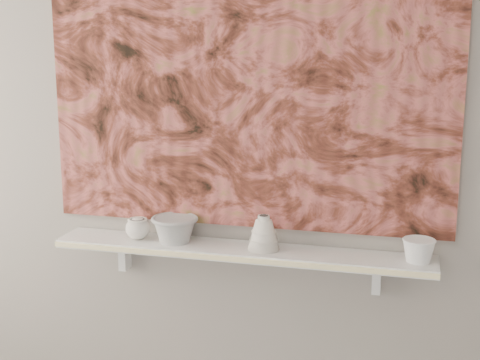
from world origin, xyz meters
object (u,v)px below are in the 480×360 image
(cup_cream, at_px, (138,228))
(painting, at_px, (246,78))
(bowl_white, at_px, (419,250))
(bowl_grey, at_px, (175,229))
(shelf, at_px, (240,251))
(bell_vessel, at_px, (264,232))

(cup_cream, bearing_deg, painting, 11.32)
(cup_cream, height_order, bowl_white, cup_cream)
(painting, distance_m, bowl_grey, 0.62)
(bowl_grey, distance_m, bowl_white, 0.88)
(bowl_grey, height_order, bowl_white, bowl_grey)
(bowl_grey, bearing_deg, painting, 17.64)
(painting, bearing_deg, shelf, -90.00)
(painting, distance_m, bell_vessel, 0.56)
(cup_cream, bearing_deg, bowl_white, 0.00)
(shelf, distance_m, bowl_white, 0.63)
(cup_cream, distance_m, bell_vessel, 0.49)
(cup_cream, relative_size, bowl_white, 0.82)
(shelf, bearing_deg, cup_cream, 180.00)
(painting, xyz_separation_m, cup_cream, (-0.40, -0.08, -0.57))
(painting, height_order, bowl_white, painting)
(bowl_white, bearing_deg, painting, 172.70)
(bell_vessel, height_order, bowl_white, bell_vessel)
(painting, distance_m, bowl_white, 0.85)
(bell_vessel, bearing_deg, painting, 137.17)
(shelf, bearing_deg, bell_vessel, 0.00)
(bowl_grey, distance_m, cup_cream, 0.15)
(bell_vessel, bearing_deg, bowl_white, 0.00)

